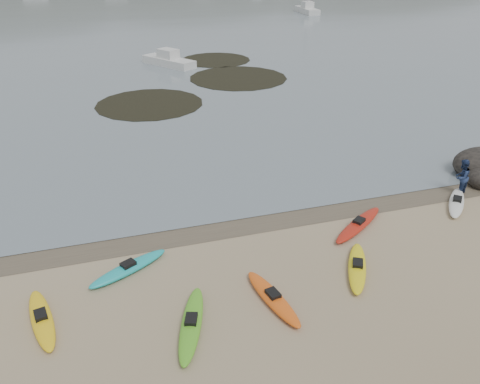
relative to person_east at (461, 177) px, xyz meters
name	(u,v)px	position (x,y,z in m)	size (l,w,h in m)	color
ground	(240,220)	(-11.76, 0.80, -0.97)	(600.00, 600.00, 0.00)	tan
wet_sand	(242,223)	(-11.76, 0.50, -0.96)	(60.00, 60.00, 0.00)	brown
kayaks	(246,272)	(-12.76, -3.32, -0.80)	(23.71, 7.82, 0.34)	#5BBB25
person_east	(461,177)	(0.00, 0.00, 0.00)	(0.94, 0.73, 1.94)	navy
kelp_mats	(206,80)	(-7.42, 26.41, -0.94)	(18.50, 22.53, 0.04)	black
moored_boats	(129,12)	(-10.30, 75.97, -0.42)	(77.29, 83.95, 1.24)	silver
far_hills	(197,15)	(27.61, 194.77, -16.90)	(550.00, 135.00, 80.00)	#384235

